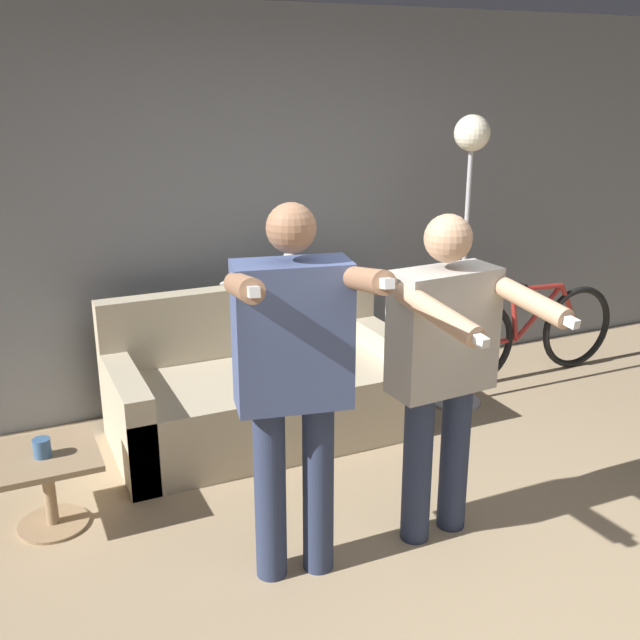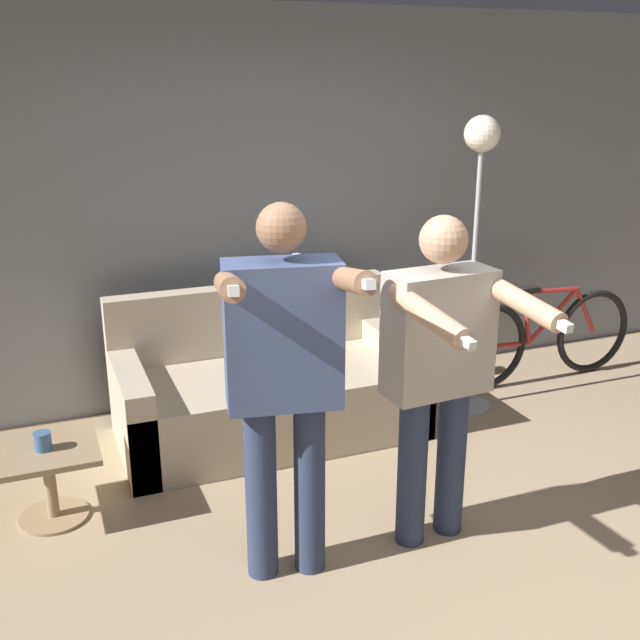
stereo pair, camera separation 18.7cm
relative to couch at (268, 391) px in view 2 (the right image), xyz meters
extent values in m
plane|color=tan|center=(0.26, -1.90, -0.28)|extent=(16.00, 16.00, 0.00)
cube|color=gray|center=(0.26, 0.67, 1.02)|extent=(10.00, 0.05, 2.60)
cube|color=beige|center=(0.00, -0.04, -0.06)|extent=(1.85, 0.90, 0.43)
cube|color=beige|center=(0.00, 0.34, 0.38)|extent=(1.85, 0.14, 0.44)
cube|color=beige|center=(-0.84, -0.04, 0.01)|extent=(0.16, 0.90, 0.57)
cube|color=beige|center=(0.84, -0.04, 0.01)|extent=(0.16, 0.90, 0.57)
cylinder|color=#2D3856|center=(-0.46, -1.35, 0.14)|extent=(0.14, 0.14, 0.83)
cylinder|color=#2D3856|center=(-0.25, -1.39, 0.14)|extent=(0.14, 0.14, 0.83)
cube|color=#475684|center=(-0.36, -1.37, 0.86)|extent=(0.51, 0.31, 0.62)
sphere|color=#9E7051|center=(-0.36, -1.37, 1.31)|extent=(0.20, 0.20, 0.20)
cylinder|color=#9E7051|center=(-0.63, -1.56, 1.15)|extent=(0.19, 0.52, 0.19)
cube|color=white|center=(-0.67, -1.80, 1.20)|extent=(0.06, 0.13, 0.06)
cylinder|color=#9E7051|center=(-0.18, -1.65, 1.15)|extent=(0.19, 0.52, 0.19)
cube|color=white|center=(-0.23, -1.89, 1.20)|extent=(0.06, 0.13, 0.06)
cylinder|color=#2D3856|center=(0.27, -1.38, 0.10)|extent=(0.14, 0.14, 0.77)
cylinder|color=#2D3856|center=(0.50, -1.36, 0.10)|extent=(0.14, 0.14, 0.77)
cube|color=#B7B2A8|center=(0.38, -1.37, 0.78)|extent=(0.50, 0.25, 0.58)
sphere|color=tan|center=(0.38, -1.37, 1.20)|extent=(0.21, 0.21, 0.21)
cylinder|color=tan|center=(0.17, -1.63, 0.97)|extent=(0.12, 0.51, 0.15)
cube|color=white|center=(0.18, -1.88, 0.94)|extent=(0.04, 0.13, 0.05)
cylinder|color=tan|center=(0.63, -1.60, 0.97)|extent=(0.12, 0.51, 0.15)
cube|color=white|center=(0.65, -1.85, 0.94)|extent=(0.04, 0.13, 0.05)
ellipsoid|color=silver|center=(0.16, 0.34, 0.67)|extent=(0.38, 0.12, 0.15)
sphere|color=silver|center=(0.33, 0.34, 0.72)|extent=(0.11, 0.11, 0.11)
ellipsoid|color=silver|center=(-0.04, 0.36, 0.62)|extent=(0.21, 0.04, 0.04)
cone|color=silver|center=(0.31, 0.32, 0.77)|extent=(0.03, 0.03, 0.03)
cone|color=silver|center=(0.31, 0.36, 0.77)|extent=(0.03, 0.03, 0.03)
cylinder|color=#B2B2B7|center=(1.36, -0.14, -0.27)|extent=(0.34, 0.34, 0.02)
cylinder|color=#B2B2B7|center=(1.36, -0.14, 0.60)|extent=(0.03, 0.03, 1.75)
sphere|color=white|center=(1.36, -0.14, 1.54)|extent=(0.22, 0.22, 0.22)
cylinder|color=#A38460|center=(-1.33, -0.53, -0.27)|extent=(0.35, 0.35, 0.02)
cylinder|color=#A38460|center=(-1.33, -0.53, -0.09)|extent=(0.06, 0.06, 0.38)
cube|color=#A38460|center=(-1.33, -0.53, 0.11)|extent=(0.50, 0.50, 0.03)
cylinder|color=#3D6693|center=(-1.34, -0.56, 0.17)|extent=(0.09, 0.09, 0.09)
torus|color=black|center=(2.59, 0.06, 0.04)|extent=(0.64, 0.05, 0.64)
torus|color=black|center=(1.65, 0.06, 0.04)|extent=(0.64, 0.05, 0.64)
cylinder|color=#B72D28|center=(2.20, 0.06, 0.21)|extent=(0.41, 0.04, 0.40)
cylinder|color=#B72D28|center=(1.98, 0.06, 0.22)|extent=(0.10, 0.04, 0.39)
cylinder|color=#B72D28|center=(2.17, 0.06, 0.41)|extent=(0.45, 0.04, 0.05)
cylinder|color=#B72D28|center=(1.83, 0.06, 0.04)|extent=(0.36, 0.04, 0.05)
cylinder|color=#B72D28|center=(2.49, 0.06, 0.22)|extent=(0.22, 0.04, 0.37)
cube|color=black|center=(1.94, 0.06, 0.43)|extent=(0.20, 0.07, 0.04)
camera|label=1|loc=(-1.46, -4.06, 1.88)|focal=42.00mm
camera|label=2|loc=(-1.29, -4.13, 1.88)|focal=42.00mm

